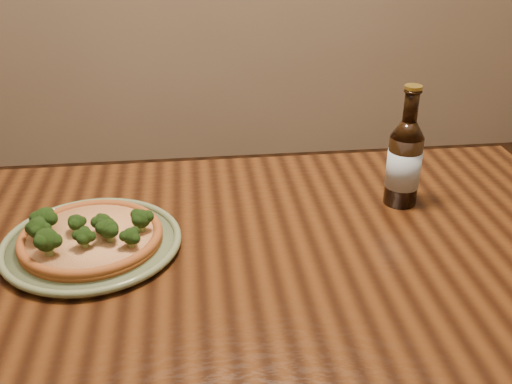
{
  "coord_description": "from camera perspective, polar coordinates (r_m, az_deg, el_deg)",
  "views": [
    {
      "loc": [
        0.02,
        -0.78,
        1.35
      ],
      "look_at": [
        0.13,
        0.23,
        0.82
      ],
      "focal_mm": 42.0,
      "sensor_mm": 36.0,
      "label": 1
    }
  ],
  "objects": [
    {
      "name": "table",
      "position": [
        1.12,
        -6.14,
        -11.03
      ],
      "size": [
        1.6,
        0.9,
        0.75
      ],
      "color": "#41220D",
      "rests_on": "ground"
    },
    {
      "name": "plate",
      "position": [
        1.14,
        -15.36,
        -4.71
      ],
      "size": [
        0.33,
        0.33,
        0.02
      ],
      "rotation": [
        0.0,
        0.0,
        -0.35
      ],
      "color": "#687853",
      "rests_on": "table"
    },
    {
      "name": "pizza",
      "position": [
        1.13,
        -15.59,
        -4.04
      ],
      "size": [
        0.26,
        0.26,
        0.07
      ],
      "rotation": [
        0.0,
        0.0,
        -0.08
      ],
      "color": "#955021",
      "rests_on": "plate"
    },
    {
      "name": "beer_bottle",
      "position": [
        1.25,
        13.93,
        2.83
      ],
      "size": [
        0.07,
        0.07,
        0.25
      ],
      "rotation": [
        0.0,
        0.0,
        0.2
      ],
      "color": "black",
      "rests_on": "table"
    }
  ]
}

